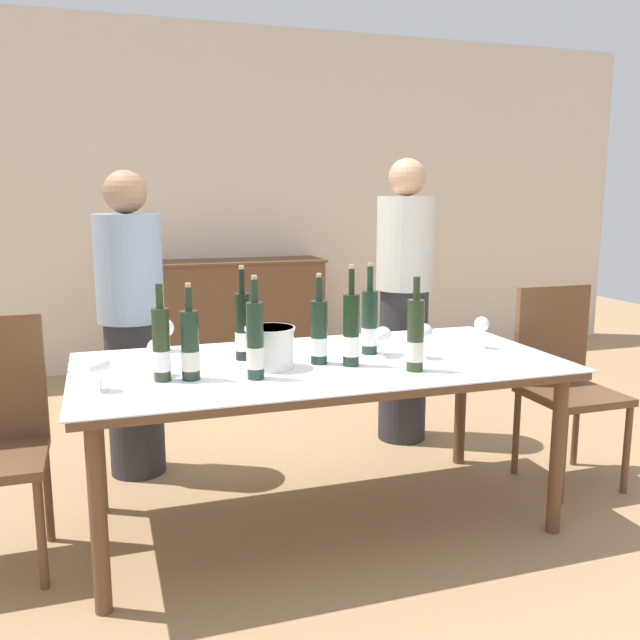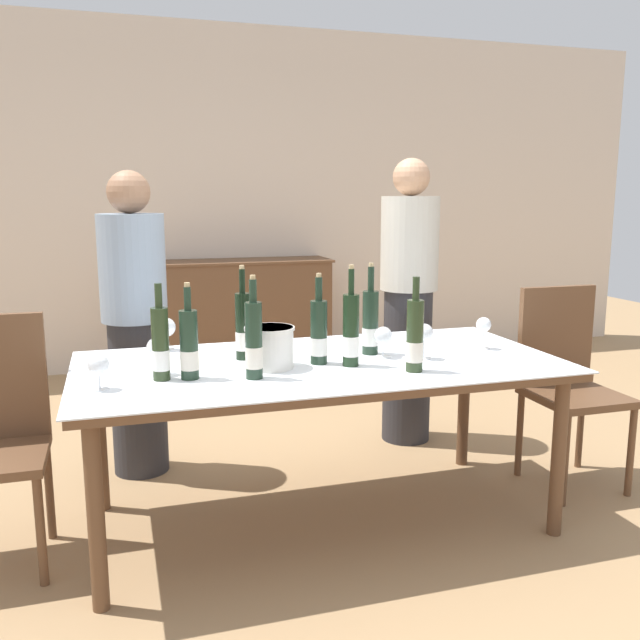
# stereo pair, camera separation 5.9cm
# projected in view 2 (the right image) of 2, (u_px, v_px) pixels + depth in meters

# --- Properties ---
(ground_plane) EXTENTS (12.00, 12.00, 0.00)m
(ground_plane) POSITION_uv_depth(u_px,v_px,m) (320.00, 520.00, 3.02)
(ground_plane) COLOR #A37F56
(back_wall) EXTENTS (8.00, 0.10, 2.80)m
(back_wall) POSITION_uv_depth(u_px,v_px,m) (213.00, 199.00, 5.66)
(back_wall) COLOR beige
(back_wall) RESTS_ON ground_plane
(sideboard_cabinet) EXTENTS (1.45, 0.46, 0.91)m
(sideboard_cabinet) POSITION_uv_depth(u_px,v_px,m) (243.00, 315.00, 5.60)
(sideboard_cabinet) COLOR brown
(sideboard_cabinet) RESTS_ON ground_plane
(dining_table) EXTENTS (2.04, 1.00, 0.73)m
(dining_table) POSITION_uv_depth(u_px,v_px,m) (320.00, 375.00, 2.90)
(dining_table) COLOR brown
(dining_table) RESTS_ON ground_plane
(ice_bucket) EXTENTS (0.21, 0.21, 0.17)m
(ice_bucket) POSITION_uv_depth(u_px,v_px,m) (270.00, 346.00, 2.77)
(ice_bucket) COLOR white
(ice_bucket) RESTS_ON dining_table
(wine_bottle_0) EXTENTS (0.07, 0.07, 0.38)m
(wine_bottle_0) POSITION_uv_depth(u_px,v_px,m) (415.00, 338.00, 2.70)
(wine_bottle_0) COLOR #28381E
(wine_bottle_0) RESTS_ON dining_table
(wine_bottle_1) EXTENTS (0.07, 0.07, 0.42)m
(wine_bottle_1) POSITION_uv_depth(u_px,v_px,m) (351.00, 332.00, 2.79)
(wine_bottle_1) COLOR black
(wine_bottle_1) RESTS_ON dining_table
(wine_bottle_2) EXTENTS (0.07, 0.07, 0.41)m
(wine_bottle_2) POSITION_uv_depth(u_px,v_px,m) (370.00, 324.00, 3.00)
(wine_bottle_2) COLOR #1E3323
(wine_bottle_2) RESTS_ON dining_table
(wine_bottle_3) EXTENTS (0.07, 0.07, 0.38)m
(wine_bottle_3) POSITION_uv_depth(u_px,v_px,m) (319.00, 333.00, 2.83)
(wine_bottle_3) COLOR #1E3323
(wine_bottle_3) RESTS_ON dining_table
(wine_bottle_4) EXTENTS (0.07, 0.07, 0.40)m
(wine_bottle_4) POSITION_uv_depth(u_px,v_px,m) (254.00, 342.00, 2.60)
(wine_bottle_4) COLOR #1E3323
(wine_bottle_4) RESTS_ON dining_table
(wine_bottle_5) EXTENTS (0.07, 0.07, 0.37)m
(wine_bottle_5) POSITION_uv_depth(u_px,v_px,m) (161.00, 345.00, 2.58)
(wine_bottle_5) COLOR #28381E
(wine_bottle_5) RESTS_ON dining_table
(wine_bottle_6) EXTENTS (0.07, 0.07, 0.41)m
(wine_bottle_6) POSITION_uv_depth(u_px,v_px,m) (243.00, 328.00, 2.91)
(wine_bottle_6) COLOR black
(wine_bottle_6) RESTS_ON dining_table
(wine_bottle_7) EXTENTS (0.07, 0.07, 0.37)m
(wine_bottle_7) POSITION_uv_depth(u_px,v_px,m) (189.00, 346.00, 2.59)
(wine_bottle_7) COLOR #1E3323
(wine_bottle_7) RESTS_ON dining_table
(wine_glass_0) EXTENTS (0.08, 0.08, 0.15)m
(wine_glass_0) POSITION_uv_depth(u_px,v_px,m) (157.00, 349.00, 2.65)
(wine_glass_0) COLOR white
(wine_glass_0) RESTS_ON dining_table
(wine_glass_1) EXTENTS (0.08, 0.08, 0.16)m
(wine_glass_1) POSITION_uv_depth(u_px,v_px,m) (424.00, 334.00, 2.92)
(wine_glass_1) COLOR white
(wine_glass_1) RESTS_ON dining_table
(wine_glass_2) EXTENTS (0.08, 0.08, 0.14)m
(wine_glass_2) POSITION_uv_depth(u_px,v_px,m) (383.00, 337.00, 2.94)
(wine_glass_2) COLOR white
(wine_glass_2) RESTS_ON dining_table
(wine_glass_3) EXTENTS (0.09, 0.09, 0.15)m
(wine_glass_3) POSITION_uv_depth(u_px,v_px,m) (166.00, 328.00, 3.08)
(wine_glass_3) COLOR white
(wine_glass_3) RESTS_ON dining_table
(wine_glass_4) EXTENTS (0.08, 0.08, 0.13)m
(wine_glass_4) POSITION_uv_depth(u_px,v_px,m) (99.00, 366.00, 2.45)
(wine_glass_4) COLOR white
(wine_glass_4) RESTS_ON dining_table
(wine_glass_5) EXTENTS (0.07, 0.07, 0.15)m
(wine_glass_5) POSITION_uv_depth(u_px,v_px,m) (484.00, 326.00, 3.11)
(wine_glass_5) COLOR white
(wine_glass_5) RESTS_ON dining_table
(chair_right_end) EXTENTS (0.42, 0.42, 0.98)m
(chair_right_end) POSITION_uv_depth(u_px,v_px,m) (566.00, 373.00, 3.38)
(chair_right_end) COLOR brown
(chair_right_end) RESTS_ON ground_plane
(person_host) EXTENTS (0.33, 0.33, 1.55)m
(person_host) POSITION_uv_depth(u_px,v_px,m) (135.00, 326.00, 3.44)
(person_host) COLOR #2D2D33
(person_host) RESTS_ON ground_plane
(person_guest_left) EXTENTS (0.33, 0.33, 1.64)m
(person_guest_left) POSITION_uv_depth(u_px,v_px,m) (408.00, 303.00, 3.91)
(person_guest_left) COLOR #2D2D33
(person_guest_left) RESTS_ON ground_plane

